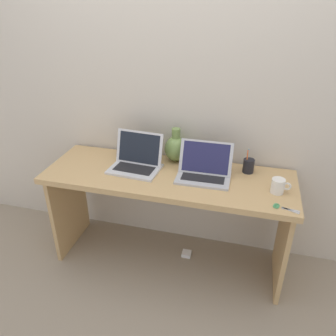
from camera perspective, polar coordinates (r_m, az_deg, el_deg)
ground_plane at (r=2.67m, az=-0.00°, el=-15.28°), size 6.00×6.00×0.00m
back_wall at (r=2.33m, az=2.06°, el=12.41°), size 4.40×0.04×2.40m
desk at (r=2.30m, az=-0.00°, el=-4.41°), size 1.68×0.56×0.75m
laptop_left at (r=2.29m, az=-5.40°, el=1.53°), size 0.36×0.28×0.24m
laptop_right at (r=2.18m, az=6.31°, el=-0.07°), size 0.35×0.25×0.22m
green_vase at (r=2.37m, az=1.37°, el=3.48°), size 0.16×0.16×0.25m
coffee_mug at (r=2.11m, az=18.51°, el=-2.95°), size 0.12×0.08×0.09m
pen_cup at (r=2.29m, az=13.73°, el=0.40°), size 0.07×0.07×0.17m
scissors at (r=2.00m, az=19.00°, el=-6.45°), size 0.15×0.07×0.01m
power_brick at (r=2.68m, az=3.22°, el=-14.56°), size 0.07×0.07×0.03m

